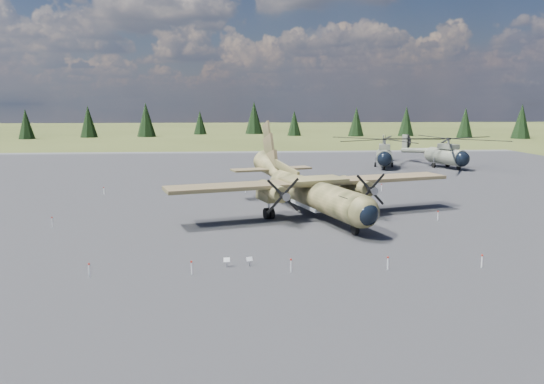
{
  "coord_description": "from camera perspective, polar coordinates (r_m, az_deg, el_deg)",
  "views": [
    {
      "loc": [
        -1.5,
        -44.33,
        10.12
      ],
      "look_at": [
        2.02,
        2.0,
        2.38
      ],
      "focal_mm": 35.0,
      "sensor_mm": 36.0,
      "label": 1
    }
  ],
  "objects": [
    {
      "name": "info_placard_left",
      "position": [
        33.58,
        -4.89,
        -7.38
      ],
      "size": [
        0.4,
        0.18,
        0.62
      ],
      "rotation": [
        0.0,
        0.0,
        0.03
      ],
      "color": "gray",
      "rests_on": "ground"
    },
    {
      "name": "apron",
      "position": [
        55.28,
        -2.72,
        -1.11
      ],
      "size": [
        120.0,
        120.0,
        0.04
      ],
      "primitive_type": "cube",
      "color": "slate",
      "rests_on": "ground"
    },
    {
      "name": "treeline",
      "position": [
        47.42,
        9.4,
        2.9
      ],
      "size": [
        277.32,
        286.57,
        10.98
      ],
      "color": "black",
      "rests_on": "ground"
    },
    {
      "name": "helicopter_near",
      "position": [
        86.56,
        12.01,
        4.77
      ],
      "size": [
        22.93,
        23.68,
        4.76
      ],
      "rotation": [
        0.0,
        0.0,
        -0.26
      ],
      "color": "gray",
      "rests_on": "ground"
    },
    {
      "name": "transport_plane",
      "position": [
        48.79,
        4.02,
        0.49
      ],
      "size": [
        26.46,
        23.62,
        8.82
      ],
      "rotation": [
        0.0,
        0.0,
        0.28
      ],
      "color": "#35361D",
      "rests_on": "ground"
    },
    {
      "name": "ground",
      "position": [
        45.49,
        -2.35,
        -3.41
      ],
      "size": [
        500.0,
        500.0,
        0.0
      ],
      "primitive_type": "plane",
      "color": "#575F2A",
      "rests_on": "ground"
    },
    {
      "name": "helicopter_mid",
      "position": [
        88.61,
        18.23,
        4.67
      ],
      "size": [
        23.78,
        24.54,
        4.88
      ],
      "rotation": [
        0.0,
        0.0,
        0.28
      ],
      "color": "gray",
      "rests_on": "ground"
    },
    {
      "name": "info_placard_right",
      "position": [
        33.67,
        -2.44,
        -7.32
      ],
      "size": [
        0.42,
        0.28,
        0.61
      ],
      "rotation": [
        0.0,
        0.0,
        0.32
      ],
      "color": "gray",
      "rests_on": "ground"
    },
    {
      "name": "barrier_fence",
      "position": [
        45.29,
        -2.94,
        -2.81
      ],
      "size": [
        33.12,
        29.62,
        0.85
      ],
      "color": "white",
      "rests_on": "ground"
    }
  ]
}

